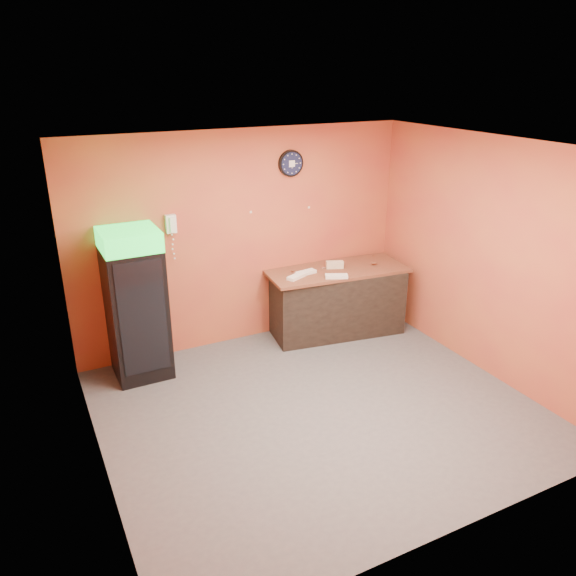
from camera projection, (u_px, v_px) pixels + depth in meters
floor at (318, 409)px, 6.14m from camera, size 4.50×4.50×0.00m
back_wall at (244, 239)px, 7.28m from camera, size 4.50×0.02×2.80m
left_wall at (87, 336)px, 4.68m from camera, size 0.02×4.00×2.80m
right_wall at (488, 258)px, 6.56m from camera, size 0.02×4.00×2.80m
ceiling at (324, 148)px, 5.10m from camera, size 4.50×4.00×0.02m
beverage_cooler at (137, 307)px, 6.51m from camera, size 0.64×0.65×1.81m
prep_counter at (335, 302)px, 7.80m from camera, size 1.88×1.05×0.89m
wall_clock at (291, 163)px, 7.19m from camera, size 0.34×0.06×0.34m
wall_phone at (171, 224)px, 6.71m from camera, size 0.12×0.11×0.22m
butcher_paper at (337, 270)px, 7.63m from camera, size 1.99×0.98×0.04m
sub_roll_stack at (335, 265)px, 7.62m from camera, size 0.25×0.16×0.10m
wrapped_sandwich_left at (297, 277)px, 7.28m from camera, size 0.31×0.22×0.04m
wrapped_sandwich_mid at (336, 276)px, 7.29m from camera, size 0.31×0.23×0.04m
wrapped_sandwich_right at (306, 272)px, 7.42m from camera, size 0.30×0.15×0.04m
kitchen_tool at (330, 266)px, 7.65m from camera, size 0.06×0.06×0.06m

